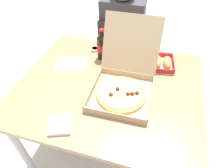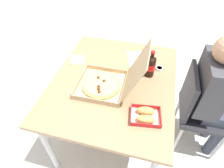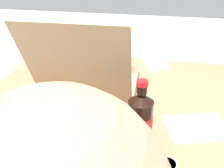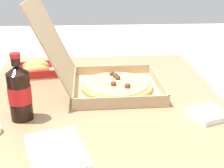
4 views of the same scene
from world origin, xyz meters
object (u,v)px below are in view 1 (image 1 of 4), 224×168
at_px(diner_person, 123,29).
at_px(cola_bottle, 102,46).
at_px(paper_menu, 71,64).
at_px(pizza_box_open, 123,84).
at_px(napkin_pile, 60,125).
at_px(dipping_sauce_cup, 95,49).
at_px(bread_side_box, 162,62).
at_px(chair, 121,52).

relative_size(diner_person, cola_bottle, 5.14).
xyz_separation_m(cola_bottle, paper_menu, (-0.19, -0.13, -0.09)).
xyz_separation_m(diner_person, cola_bottle, (-0.03, -0.50, 0.12)).
height_order(pizza_box_open, napkin_pile, pizza_box_open).
bearing_deg(paper_menu, dipping_sauce_cup, 45.69).
relative_size(diner_person, pizza_box_open, 2.34).
height_order(bread_side_box, paper_menu, bread_side_box).
bearing_deg(chair, dipping_sauce_cup, -108.11).
distance_m(cola_bottle, napkin_pile, 0.62).
bearing_deg(paper_menu, diner_person, 52.85).
bearing_deg(diner_person, chair, -88.85).
bearing_deg(chair, napkin_pile, -93.27).
relative_size(pizza_box_open, paper_menu, 2.34).
relative_size(chair, paper_menu, 3.95).
xyz_separation_m(diner_person, napkin_pile, (-0.06, -1.12, 0.04)).
distance_m(cola_bottle, dipping_sauce_cup, 0.14).
distance_m(diner_person, cola_bottle, 0.52).
xyz_separation_m(diner_person, paper_menu, (-0.22, -0.63, 0.03)).
height_order(bread_side_box, dipping_sauce_cup, bread_side_box).
bearing_deg(cola_bottle, pizza_box_open, -52.40).
height_order(diner_person, napkin_pile, diner_person).
xyz_separation_m(pizza_box_open, paper_menu, (-0.41, 0.15, -0.05)).
height_order(chair, cola_bottle, cola_bottle).
bearing_deg(dipping_sauce_cup, pizza_box_open, -49.47).
relative_size(paper_menu, napkin_pile, 1.91).
xyz_separation_m(bread_side_box, napkin_pile, (-0.44, -0.64, -0.02)).
bearing_deg(dipping_sauce_cup, cola_bottle, -40.29).
relative_size(pizza_box_open, bread_side_box, 2.35).
height_order(pizza_box_open, cola_bottle, pizza_box_open).
bearing_deg(paper_menu, napkin_pile, -89.42).
bearing_deg(bread_side_box, pizza_box_open, -123.23).
xyz_separation_m(bread_side_box, cola_bottle, (-0.42, -0.03, 0.07)).
xyz_separation_m(pizza_box_open, cola_bottle, (-0.22, 0.28, 0.04)).
distance_m(chair, napkin_pile, 1.09).
distance_m(chair, dipping_sauce_cup, 0.46).
relative_size(cola_bottle, paper_menu, 1.07).
bearing_deg(pizza_box_open, dipping_sauce_cup, 130.53).
bearing_deg(bread_side_box, paper_menu, -165.63).
xyz_separation_m(paper_menu, napkin_pile, (0.16, -0.49, 0.01)).
bearing_deg(pizza_box_open, bread_side_box, 56.77).
height_order(chair, bread_side_box, chair).
relative_size(bread_side_box, cola_bottle, 0.93).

